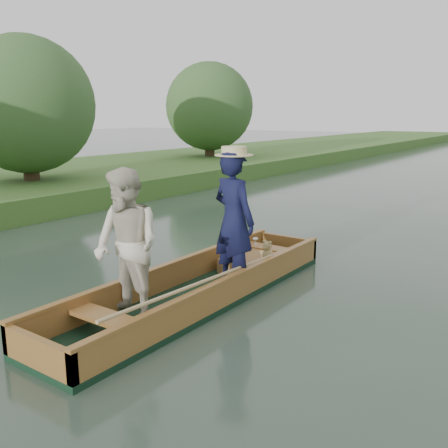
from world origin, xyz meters
The scene contains 3 objects.
ground centered at (0.00, 0.00, 0.00)m, with size 120.00×120.00×0.00m, color #283D30.
trees_far centered at (-0.32, 7.77, 2.57)m, with size 23.09×13.71×4.68m.
punt centered at (0.00, -0.22, 0.71)m, with size 1.27×5.00×2.03m.
Camera 1 is at (4.00, -4.99, 2.48)m, focal length 40.00 mm.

